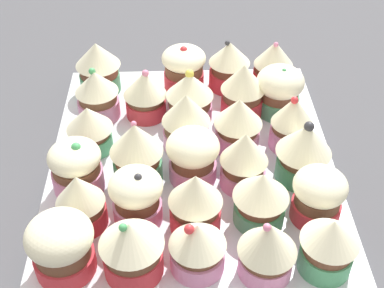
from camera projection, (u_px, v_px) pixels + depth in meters
The scene contains 30 objects.
ground_plane at pixel (192, 177), 67.23cm from camera, with size 180.00×180.00×3.00cm, color #4C4C51.
baking_tray at pixel (192, 166), 65.86cm from camera, with size 41.74×35.31×1.20cm.
cupcake_0 at pixel (98, 66), 74.74cm from camera, with size 6.39×6.39×7.74cm.
cupcake_1 at pixel (97, 94), 70.37cm from camera, with size 5.80×5.80×7.35cm.
cupcake_2 at pixel (90, 127), 65.29cm from camera, with size 5.85×5.85×6.42cm.
cupcake_3 at pixel (76, 167), 59.90cm from camera, with size 6.07×6.07×7.04cm.
cupcake_4 at pixel (80, 201), 55.68cm from camera, with size 5.30×5.30×7.08cm.
cupcake_5 at pixel (61, 245), 51.10cm from camera, with size 6.71×6.71×7.07cm.
cupcake_6 at pixel (145, 93), 70.51cm from camera, with size 5.89×5.89×7.18cm.
cupcake_7 at pixel (136, 152), 60.46cm from camera, with size 6.22×6.22×8.55cm.
cupcake_8 at pixel (137, 196), 56.17cm from camera, with size 5.85×5.85×7.18cm.
cupcake_9 at pixel (132, 247), 50.87cm from camera, with size 6.44×6.44×7.41cm.
cupcake_10 at pixel (184, 68), 75.20cm from camera, with size 6.32×6.32×7.20cm.
cupcake_11 at pixel (193, 96), 69.78cm from camera, with size 6.36×6.36×7.66cm.
cupcake_12 at pixel (186, 121), 65.03cm from camera, with size 6.09×6.09×8.13cm.
cupcake_13 at pixel (189, 155), 61.15cm from camera, with size 6.29×6.29×6.84cm.
cupcake_14 at pixel (198, 201), 55.07cm from camera, with size 5.82×5.82×7.70cm.
cupcake_15 at pixel (193, 246), 51.57cm from camera, with size 5.78×5.78×6.64cm.
cupcake_16 at pixel (229, 64), 75.64cm from camera, with size 5.97×5.97×7.57cm.
cupcake_17 at pixel (243, 89), 70.33cm from camera, with size 5.99×5.99×7.93cm.
cupcake_18 at pixel (238, 123), 65.03cm from camera, with size 6.07×6.07×7.57cm.
cupcake_19 at pixel (244, 159), 60.03cm from camera, with size 5.61×5.61×7.69cm.
cupcake_20 at pixel (261, 197), 56.00cm from camera, with size 6.13×6.13×6.94cm.
cupcake_21 at pixel (267, 248), 50.73cm from camera, with size 5.88×5.88×7.42cm.
cupcake_22 at pixel (273, 64), 75.78cm from camera, with size 5.69×5.69×7.59cm.
cupcake_23 at pixel (280, 90), 70.98cm from camera, with size 6.46×6.46×7.23cm.
cupcake_24 at pixel (292, 122), 65.44cm from camera, with size 5.30×5.30×7.89cm.
cupcake_25 at pixel (304, 151), 60.87cm from camera, with size 6.52×6.52×8.27cm.
cupcake_26 at pixel (318, 195), 56.47cm from camera, with size 5.89×5.89×6.65cm.
cupcake_27 at pixel (329, 244), 51.19cm from camera, with size 5.86×5.86×7.02cm.
Camera 1 is at (47.94, -1.66, 45.81)cm, focal length 48.98 mm.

